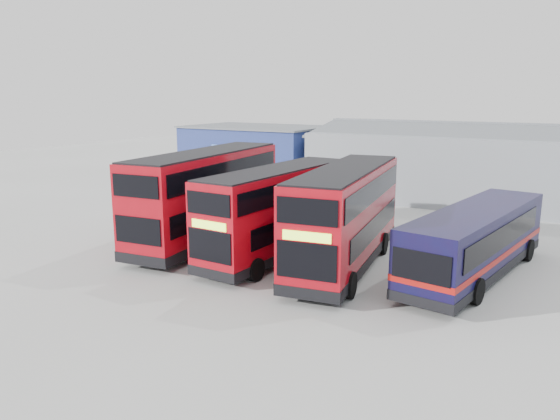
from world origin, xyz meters
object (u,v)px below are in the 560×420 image
Objects in this scene: double_decker_left at (207,198)px; double_decker_right at (345,218)px; double_decker_centre at (277,213)px; maintenance_shed at (521,168)px; single_decker_blue at (475,243)px; office_block at (257,154)px; panel_van at (177,173)px.

double_decker_left is 8.29m from double_decker_right.
double_decker_left reaches higher than double_decker_centre.
maintenance_shed is 2.61× the size of single_decker_blue.
office_block is 1.16× the size of double_decker_centre.
double_decker_left reaches higher than single_decker_blue.
double_decker_right is (17.05, -18.86, -0.23)m from office_block.
office_block is 7.41m from panel_van.
maintenance_shed reaches higher than double_decker_left.
maintenance_shed is 2.67× the size of double_decker_right.
double_decker_centre is 0.93× the size of double_decker_right.
panel_van is (-21.87, 13.41, -1.14)m from double_decker_right.
double_decker_left reaches higher than panel_van.
single_decker_blue is at bearing 12.99° from double_decker_centre.
double_decker_left is at bearing 169.69° from double_decker_right.
panel_van is (-18.27, 13.56, -1.01)m from double_decker_centre.
panel_van is at bearing 139.81° from double_decker_right.
office_block is 23.29m from double_decker_centre.
double_decker_right is 5.85m from single_decker_blue.
double_decker_left is 18.97m from panel_van.
maintenance_shed is at bearing 35.93° from panel_van.
double_decker_centre is (-8.56, -21.02, -0.38)m from maintenance_shed.
office_block is 2.32× the size of panel_van.
office_block is at bearing 68.87° from panel_van.
panel_van is at bearing -50.43° from double_decker_left.
double_decker_right is (-4.95, -20.87, -0.26)m from maintenance_shed.
double_decker_left is (-13.24, -20.63, -0.11)m from maintenance_shed.
maintenance_shed is 27.88m from panel_van.
double_decker_left is 13.94m from single_decker_blue.
double_decker_left is at bearing -64.80° from office_block.
office_block is at bearing -29.14° from single_decker_blue.
single_decker_blue reaches higher than panel_van.
office_block is 22.09m from maintenance_shed.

